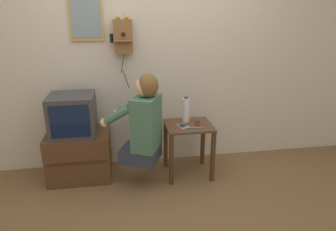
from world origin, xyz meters
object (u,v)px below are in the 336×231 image
(television, at_px, (73,115))
(water_bottle, at_px, (186,110))
(framed_picture, at_px, (86,17))
(person, at_px, (143,121))
(cell_phone_held, at_px, (182,126))
(toothbrush, at_px, (194,128))
(wall_phone_antique, at_px, (123,36))
(cell_phone_spare, at_px, (197,123))

(television, xyz_separation_m, water_bottle, (1.17, -0.01, -0.01))
(framed_picture, bearing_deg, person, -45.92)
(television, xyz_separation_m, cell_phone_held, (1.10, -0.16, -0.13))
(toothbrush, bearing_deg, television, 85.46)
(television, bearing_deg, wall_phone_antique, 22.49)
(television, height_order, wall_phone_antique, wall_phone_antique)
(person, relative_size, toothbrush, 5.34)
(framed_picture, height_order, water_bottle, framed_picture)
(television, height_order, water_bottle, television)
(television, bearing_deg, person, -20.12)
(cell_phone_held, xyz_separation_m, toothbrush, (0.11, -0.06, 0.00))
(framed_picture, xyz_separation_m, toothbrush, (1.02, -0.50, -1.07))
(television, height_order, framed_picture, framed_picture)
(person, height_order, cell_phone_held, person)
(television, relative_size, cell_phone_spare, 3.35)
(framed_picture, bearing_deg, wall_phone_antique, -6.99)
(television, xyz_separation_m, framed_picture, (0.19, 0.27, 0.94))
(cell_phone_spare, xyz_separation_m, water_bottle, (-0.11, 0.08, 0.13))
(wall_phone_antique, relative_size, cell_phone_held, 5.63)
(water_bottle, bearing_deg, wall_phone_antique, 159.32)
(framed_picture, relative_size, water_bottle, 1.67)
(television, distance_m, wall_phone_antique, 0.96)
(person, distance_m, framed_picture, 1.20)
(person, relative_size, water_bottle, 3.21)
(television, xyz_separation_m, cell_phone_spare, (1.28, -0.09, -0.13))
(television, bearing_deg, framed_picture, 55.26)
(person, distance_m, television, 0.74)
(framed_picture, xyz_separation_m, cell_phone_spare, (1.09, -0.36, -1.07))
(cell_phone_held, height_order, toothbrush, toothbrush)
(toothbrush, bearing_deg, cell_phone_spare, -21.64)
(wall_phone_antique, distance_m, framed_picture, 0.41)
(cell_phone_spare, bearing_deg, wall_phone_antique, 168.60)
(person, height_order, framed_picture, framed_picture)
(person, bearing_deg, framed_picture, 68.49)
(cell_phone_spare, bearing_deg, cell_phone_held, -145.64)
(person, bearing_deg, toothbrush, -62.44)
(wall_phone_antique, relative_size, framed_picture, 1.64)
(cell_phone_spare, relative_size, water_bottle, 0.48)
(framed_picture, relative_size, cell_phone_held, 3.44)
(cell_phone_spare, bearing_deg, water_bottle, 156.44)
(wall_phone_antique, bearing_deg, toothbrush, -34.44)
(wall_phone_antique, relative_size, cell_phone_spare, 5.66)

